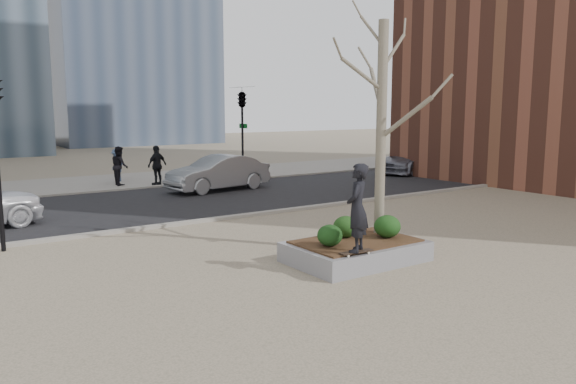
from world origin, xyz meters
TOP-DOWN VIEW (x-y plane):
  - ground at (0.00, 0.00)m, footprint 120.00×120.00m
  - street at (0.00, 10.00)m, footprint 60.00×8.00m
  - far_sidewalk at (0.00, 17.00)m, footprint 60.00×6.00m
  - planter at (1.00, 0.00)m, footprint 3.00×2.00m
  - planter_mulch at (1.00, 0.00)m, footprint 2.70×1.70m
  - sycamore_tree at (2.00, 0.30)m, footprint 2.80×2.80m
  - shrub_left at (0.17, -0.07)m, footprint 0.56×0.56m
  - shrub_middle at (1.01, 0.37)m, footprint 0.59×0.59m
  - shrub_right at (1.79, -0.20)m, footprint 0.62×0.62m
  - skateboard at (0.26, -0.86)m, footprint 0.80×0.27m
  - skateboarder at (0.26, -0.86)m, footprint 0.80×0.76m
  - car_silver at (3.61, 11.68)m, footprint 4.61×2.08m
  - car_third at (15.23, 11.67)m, footprint 5.28×3.32m
  - pedestrian_a at (0.68, 15.59)m, footprint 0.72×0.89m
  - pedestrian_b at (0.99, 16.91)m, footprint 0.63×1.04m
  - pedestrian_c at (2.08, 14.65)m, footprint 1.14×0.79m
  - traffic_light_far at (6.50, 14.60)m, footprint 0.60×2.48m

SIDE VIEW (x-z plane):
  - ground at x=0.00m, z-range 0.00..0.00m
  - street at x=0.00m, z-range 0.00..0.02m
  - far_sidewalk at x=0.00m, z-range 0.00..0.02m
  - planter at x=1.00m, z-range 0.00..0.45m
  - planter_mulch at x=1.00m, z-range 0.45..0.49m
  - skateboard at x=0.26m, z-range 0.45..0.53m
  - shrub_left at x=0.17m, z-range 0.49..0.96m
  - car_third at x=15.23m, z-range 0.02..1.45m
  - shrub_middle at x=1.01m, z-range 0.49..0.99m
  - shrub_right at x=1.79m, z-range 0.49..1.02m
  - car_silver at x=3.61m, z-range 0.02..1.49m
  - pedestrian_b at x=0.99m, z-range 0.02..1.58m
  - pedestrian_a at x=0.68m, z-range 0.02..1.78m
  - pedestrian_c at x=2.08m, z-range 0.02..1.82m
  - skateboarder at x=0.26m, z-range 0.52..2.36m
  - traffic_light_far at x=6.50m, z-range 0.00..4.50m
  - sycamore_tree at x=2.00m, z-range 0.49..7.09m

